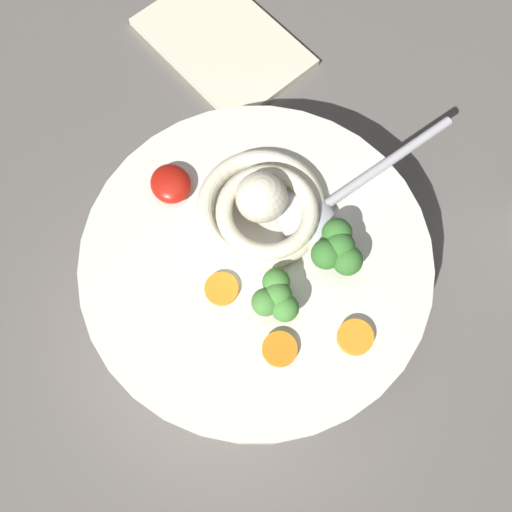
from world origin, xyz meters
The scene contains 11 objects.
table_slab centered at (0.00, 0.00, 1.40)cm, with size 136.01×136.01×2.81cm, color #5B5651.
soup_bowl centered at (3.15, -2.17, 6.32)cm, with size 27.58×27.58×6.80cm.
noodle_pile centered at (0.46, 0.25, 11.02)cm, with size 11.28×11.06×4.53cm.
soup_spoon centered at (2.31, 3.99, 10.41)cm, with size 6.54×17.50×1.60cm.
chili_sauce_dollop centered at (-5.22, -5.38, 10.41)cm, with size 3.54×3.19×1.59cm, color #B2190F.
broccoli_floret_front centered at (6.18, 3.01, 11.81)cm, with size 4.44×3.82×3.51cm.
broccoli_floret_far centered at (7.19, -2.71, 11.59)cm, with size 4.00×3.44×3.16cm.
carrot_slice_rear centered at (4.30, -5.74, 9.85)cm, with size 2.57×2.57×0.48cm, color orange.
carrot_slice_extra_a centered at (12.22, 1.16, 9.97)cm, with size 2.63×2.63×0.71cm, color orange.
carrot_slice_beside_chili centered at (10.36, -4.10, 9.90)cm, with size 2.58×2.58×0.59cm, color orange.
folded_napkin centered at (-21.47, 7.15, 3.21)cm, with size 17.23×11.44×0.80cm, color beige.
Camera 1 is at (15.64, -8.90, 49.29)cm, focal length 38.24 mm.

